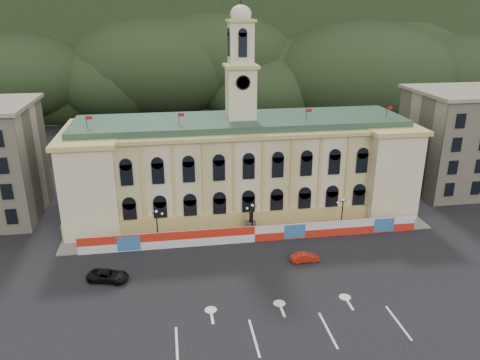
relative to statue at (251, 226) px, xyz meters
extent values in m
plane|color=black|center=(0.00, -18.00, -1.19)|extent=(260.00, 260.00, 0.00)
cube|color=black|center=(0.00, 112.00, 20.81)|extent=(230.00, 70.00, 44.00)
cube|color=#595651|center=(35.00, 92.00, 28.81)|extent=(22.00, 8.00, 14.00)
cube|color=#595651|center=(-48.00, 90.00, 24.81)|extent=(16.00, 7.00, 10.00)
cube|color=beige|center=(0.00, 10.00, 5.81)|extent=(55.00, 15.00, 14.00)
cube|color=tan|center=(0.00, 2.20, 0.01)|extent=(56.00, 0.80, 2.40)
cube|color=tan|center=(0.00, 10.00, 13.11)|extent=(56.20, 16.20, 0.60)
cube|color=#2D4C39|center=(0.00, 10.00, 13.81)|extent=(53.00, 13.00, 1.20)
cube|color=beige|center=(-23.50, 9.00, 5.81)|extent=(8.00, 17.00, 14.00)
cube|color=beige|center=(23.50, 9.00, 5.81)|extent=(8.00, 17.00, 14.00)
cube|color=beige|center=(0.00, 10.00, 18.41)|extent=(4.40, 4.40, 8.00)
cube|color=tan|center=(0.00, 10.00, 22.61)|extent=(5.20, 5.20, 0.50)
cube|color=beige|center=(0.00, 10.00, 25.91)|extent=(3.60, 3.60, 6.50)
cube|color=tan|center=(0.00, 10.00, 29.31)|extent=(4.20, 4.20, 0.40)
cylinder|color=black|center=(0.00, 7.70, 20.41)|extent=(2.20, 0.20, 2.20)
ellipsoid|color=beige|center=(0.00, 10.00, 30.21)|extent=(3.20, 3.20, 2.72)
cube|color=#B8AD8E|center=(43.00, 13.00, 7.81)|extent=(20.00, 16.00, 18.00)
cube|color=gray|center=(43.00, 13.00, 17.11)|extent=(21.00, 17.00, 0.60)
cube|color=red|center=(0.00, -3.00, 0.06)|extent=(50.00, 0.25, 2.50)
cube|color=#2F659C|center=(-18.00, -3.14, 0.06)|extent=(3.20, 0.05, 2.20)
cube|color=#2F659C|center=(6.00, -3.14, 0.06)|extent=(3.20, 0.05, 2.20)
cube|color=#2F659C|center=(20.00, -3.14, 0.06)|extent=(3.20, 0.05, 2.20)
cube|color=slate|center=(0.00, -0.25, -1.11)|extent=(56.00, 5.50, 0.16)
cube|color=#595651|center=(0.00, 0.00, -0.29)|extent=(1.40, 1.40, 1.80)
cylinder|color=black|center=(0.00, 0.00, 1.41)|extent=(0.60, 0.60, 1.60)
sphere|color=black|center=(0.00, 0.00, 2.31)|extent=(0.44, 0.44, 0.44)
cylinder|color=black|center=(-14.00, -1.00, -1.04)|extent=(0.44, 0.44, 0.30)
cylinder|color=black|center=(-14.00, -1.00, 1.21)|extent=(0.18, 0.18, 4.80)
cube|color=black|center=(-14.00, -1.00, 3.51)|extent=(1.60, 0.08, 0.08)
sphere|color=silver|center=(-14.80, -1.00, 3.36)|extent=(0.36, 0.36, 0.36)
sphere|color=silver|center=(-13.20, -1.00, 3.36)|extent=(0.36, 0.36, 0.36)
sphere|color=silver|center=(-14.00, -1.00, 3.76)|extent=(0.40, 0.40, 0.40)
cylinder|color=black|center=(0.00, -1.00, -1.04)|extent=(0.44, 0.44, 0.30)
cylinder|color=black|center=(0.00, -1.00, 1.21)|extent=(0.18, 0.18, 4.80)
cube|color=black|center=(0.00, -1.00, 3.51)|extent=(1.60, 0.08, 0.08)
sphere|color=silver|center=(-0.80, -1.00, 3.36)|extent=(0.36, 0.36, 0.36)
sphere|color=silver|center=(0.80, -1.00, 3.36)|extent=(0.36, 0.36, 0.36)
sphere|color=silver|center=(0.00, -1.00, 3.76)|extent=(0.40, 0.40, 0.40)
cylinder|color=black|center=(14.00, -1.00, -1.04)|extent=(0.44, 0.44, 0.30)
cylinder|color=black|center=(14.00, -1.00, 1.21)|extent=(0.18, 0.18, 4.80)
cube|color=black|center=(14.00, -1.00, 3.51)|extent=(1.60, 0.08, 0.08)
sphere|color=silver|center=(13.20, -1.00, 3.36)|extent=(0.36, 0.36, 0.36)
sphere|color=silver|center=(14.80, -1.00, 3.36)|extent=(0.36, 0.36, 0.36)
sphere|color=silver|center=(14.00, -1.00, 3.76)|extent=(0.40, 0.40, 0.40)
imported|color=#AF1C0C|center=(5.66, -9.66, -0.56)|extent=(1.52, 3.88, 1.26)
imported|color=black|center=(-20.11, -10.43, -0.48)|extent=(5.08, 6.37, 1.42)
camera|label=1|loc=(-11.70, -63.25, 30.99)|focal=35.00mm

